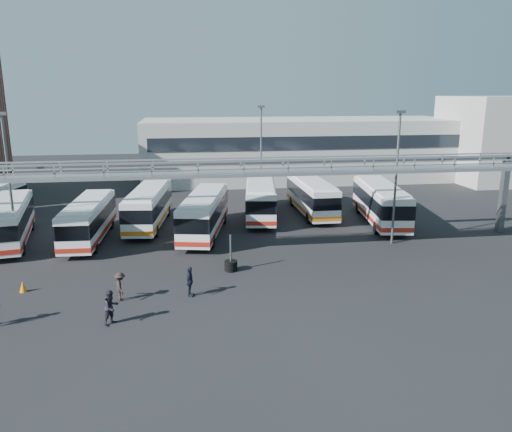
{
  "coord_description": "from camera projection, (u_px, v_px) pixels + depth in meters",
  "views": [
    {
      "loc": [
        -4.04,
        -28.43,
        11.5
      ],
      "look_at": [
        1.09,
        6.0,
        2.84
      ],
      "focal_mm": 35.0,
      "sensor_mm": 36.0,
      "label": 1
    }
  ],
  "objects": [
    {
      "name": "ground",
      "position": [
        253.0,
        285.0,
        30.65
      ],
      "size": [
        140.0,
        140.0,
        0.0
      ],
      "primitive_type": "plane",
      "color": "black",
      "rests_on": "ground"
    },
    {
      "name": "gantry",
      "position": [
        241.0,
        180.0,
        34.95
      ],
      "size": [
        51.4,
        5.15,
        7.1
      ],
      "color": "#979A9F",
      "rests_on": "ground"
    },
    {
      "name": "warehouse",
      "position": [
        301.0,
        149.0,
        67.87
      ],
      "size": [
        42.0,
        14.0,
        8.0
      ],
      "primitive_type": "cube",
      "color": "#9E9E99",
      "rests_on": "ground"
    },
    {
      "name": "building_right",
      "position": [
        504.0,
        139.0,
        65.47
      ],
      "size": [
        14.0,
        12.0,
        11.0
      ],
      "primitive_type": "cube",
      "color": "#B2B2AD",
      "rests_on": "ground"
    },
    {
      "name": "light_pole_left",
      "position": [
        9.0,
        178.0,
        34.65
      ],
      "size": [
        0.7,
        0.35,
        10.21
      ],
      "color": "#4C4F54",
      "rests_on": "ground"
    },
    {
      "name": "light_pole_mid",
      "position": [
        396.0,
        171.0,
        37.7
      ],
      "size": [
        0.7,
        0.35,
        10.21
      ],
      "color": "#4C4F54",
      "rests_on": "ground"
    },
    {
      "name": "light_pole_back",
      "position": [
        261.0,
        150.0,
        50.95
      ],
      "size": [
        0.7,
        0.35,
        10.21
      ],
      "color": "#4C4F54",
      "rests_on": "ground"
    },
    {
      "name": "bus_1",
      "position": [
        10.0,
        220.0,
        38.75
      ],
      "size": [
        4.42,
        11.24,
        3.33
      ],
      "rotation": [
        0.0,
        0.0,
        0.18
      ],
      "color": "silver",
      "rests_on": "ground"
    },
    {
      "name": "bus_2",
      "position": [
        89.0,
        219.0,
        39.41
      ],
      "size": [
        2.92,
        10.74,
        3.23
      ],
      "rotation": [
        0.0,
        0.0,
        -0.04
      ],
      "color": "silver",
      "rests_on": "ground"
    },
    {
      "name": "bus_3",
      "position": [
        149.0,
        205.0,
        43.69
      ],
      "size": [
        3.83,
        11.3,
        3.36
      ],
      "rotation": [
        0.0,
        0.0,
        -0.12
      ],
      "color": "silver",
      "rests_on": "ground"
    },
    {
      "name": "bus_4",
      "position": [
        204.0,
        212.0,
        41.02
      ],
      "size": [
        4.88,
        11.57,
        3.42
      ],
      "rotation": [
        0.0,
        0.0,
        -0.21
      ],
      "color": "silver",
      "rests_on": "ground"
    },
    {
      "name": "bus_5",
      "position": [
        260.0,
        198.0,
        46.75
      ],
      "size": [
        4.23,
        11.57,
        3.44
      ],
      "rotation": [
        0.0,
        0.0,
        -0.15
      ],
      "color": "silver",
      "rests_on": "ground"
    },
    {
      "name": "bus_6",
      "position": [
        311.0,
        195.0,
        48.07
      ],
      "size": [
        2.59,
        11.08,
        3.37
      ],
      "rotation": [
        0.0,
        0.0,
        -0.0
      ],
      "color": "silver",
      "rests_on": "ground"
    },
    {
      "name": "bus_7",
      "position": [
        380.0,
        202.0,
        44.75
      ],
      "size": [
        4.28,
        11.82,
        3.51
      ],
      "rotation": [
        0.0,
        0.0,
        -0.14
      ],
      "color": "silver",
      "rests_on": "ground"
    },
    {
      "name": "pedestrian_b",
      "position": [
        111.0,
        307.0,
        25.27
      ],
      "size": [
        1.11,
        1.11,
        1.82
      ],
      "primitive_type": "imported",
      "rotation": [
        0.0,
        0.0,
        0.79
      ],
      "color": "#241E2A",
      "rests_on": "ground"
    },
    {
      "name": "pedestrian_c",
      "position": [
        120.0,
        286.0,
        28.17
      ],
      "size": [
        0.86,
        1.19,
        1.66
      ],
      "primitive_type": "imported",
      "rotation": [
        0.0,
        0.0,
        1.81
      ],
      "color": "black",
      "rests_on": "ground"
    },
    {
      "name": "pedestrian_d",
      "position": [
        190.0,
        282.0,
        28.73
      ],
      "size": [
        0.68,
        1.12,
        1.79
      ],
      "primitive_type": "imported",
      "rotation": [
        0.0,
        0.0,
        1.32
      ],
      "color": "black",
      "rests_on": "ground"
    },
    {
      "name": "cone_right",
      "position": [
        23.0,
        286.0,
        29.48
      ],
      "size": [
        0.51,
        0.51,
        0.67
      ],
      "primitive_type": "cone",
      "rotation": [
        0.0,
        0.0,
        -0.25
      ],
      "color": "orange",
      "rests_on": "ground"
    },
    {
      "name": "tire_stack",
      "position": [
        231.0,
        265.0,
        32.97
      ],
      "size": [
        0.86,
        0.86,
        2.47
      ],
      "color": "black",
      "rests_on": "ground"
    }
  ]
}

